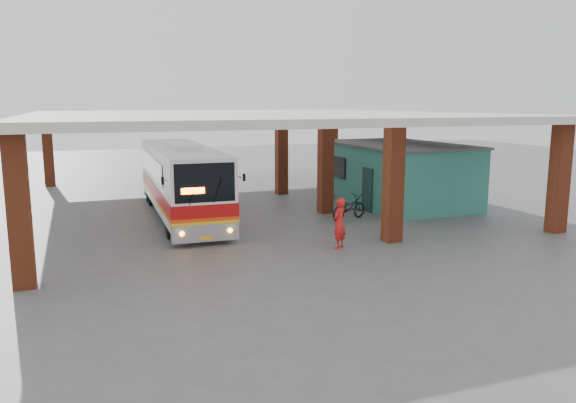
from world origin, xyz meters
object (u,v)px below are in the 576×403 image
(pedestrian, at_px, (339,223))
(motorcycle, at_px, (349,207))
(red_chair, at_px, (334,193))
(coach_bus, at_px, (181,180))

(pedestrian, bearing_deg, motorcycle, -160.99)
(red_chair, bearing_deg, pedestrian, -123.58)
(pedestrian, relative_size, red_chair, 2.45)
(pedestrian, distance_m, red_chair, 10.52)
(coach_bus, bearing_deg, pedestrian, -59.10)
(coach_bus, bearing_deg, red_chair, 14.69)
(pedestrian, bearing_deg, red_chair, -154.58)
(red_chair, bearing_deg, coach_bus, -176.25)
(red_chair, bearing_deg, motorcycle, -117.67)
(motorcycle, height_order, pedestrian, pedestrian)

